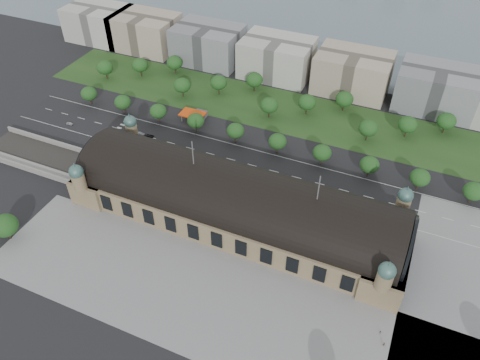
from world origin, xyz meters
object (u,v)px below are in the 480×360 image
at_px(parked_car_1, 130,153).
at_px(bus_mid, 266,182).
at_px(petrol_station, 197,114).
at_px(traffic_car_1, 140,134).
at_px(parked_car_0, 120,145).
at_px(traffic_car_0, 70,123).
at_px(parked_car_4, 201,167).
at_px(bus_west, 228,171).
at_px(pedestrian_2, 380,332).
at_px(traffic_car_4, 278,176).
at_px(parked_car_3, 189,167).
at_px(parked_car_2, 144,151).
at_px(parked_car_5, 222,177).
at_px(parked_car_6, 182,167).
at_px(pedestrian_1, 384,344).
at_px(bus_east, 305,186).
at_px(traffic_car_2, 149,136).
at_px(traffic_car_6, 406,216).

distance_m(parked_car_1, bus_mid, 75.18).
relative_size(petrol_station, traffic_car_1, 3.17).
distance_m(parked_car_0, bus_mid, 84.02).
relative_size(traffic_car_0, bus_mid, 0.34).
xyz_separation_m(traffic_car_0, parked_car_4, (87.13, -5.32, 0.12)).
bearing_deg(parked_car_1, parked_car_0, -146.50).
height_order(parked_car_4, bus_mid, bus_mid).
bearing_deg(bus_west, bus_mid, -85.76).
bearing_deg(parked_car_1, parked_car_4, 62.60).
relative_size(parked_car_1, parked_car_4, 1.09).
bearing_deg(pedestrian_2, parked_car_1, 54.91).
bearing_deg(traffic_car_4, parked_car_3, -76.89).
xyz_separation_m(traffic_car_4, parked_car_1, (-78.33, -13.44, 0.06)).
bearing_deg(parked_car_0, parked_car_1, 42.55).
distance_m(parked_car_2, parked_car_4, 33.81).
distance_m(parked_car_1, parked_car_5, 52.98).
xyz_separation_m(parked_car_5, parked_car_6, (-22.16, -1.21, 0.05)).
height_order(parked_car_3, bus_west, bus_west).
bearing_deg(pedestrian_1, bus_west, 108.15).
bearing_deg(bus_east, parked_car_2, 89.10).
xyz_separation_m(parked_car_4, pedestrian_2, (101.77, -56.86, -0.02)).
xyz_separation_m(parked_car_5, pedestrian_2, (88.81, -54.83, 0.14)).
bearing_deg(traffic_car_2, bus_east, 81.46).
bearing_deg(parked_car_6, bus_east, 59.60).
bearing_deg(bus_mid, traffic_car_2, 87.12).
xyz_separation_m(parked_car_2, parked_car_3, (28.04, -2.23, -0.07)).
bearing_deg(parked_car_4, bus_east, 62.44).
xyz_separation_m(traffic_car_0, traffic_car_1, (42.74, 7.64, 0.03)).
xyz_separation_m(parked_car_1, parked_car_5, (52.94, 1.90, -0.09)).
xyz_separation_m(parked_car_3, bus_east, (59.02, 9.23, 0.81)).
relative_size(parked_car_5, pedestrian_1, 2.49).
xyz_separation_m(traffic_car_1, parked_car_5, (57.35, -15.01, -0.07)).
bearing_deg(traffic_car_0, traffic_car_2, 97.75).
bearing_deg(parked_car_3, traffic_car_6, 69.16).
relative_size(parked_car_4, parked_car_6, 1.01).
xyz_separation_m(traffic_car_1, parked_car_0, (-4.65, -12.97, -0.02)).
bearing_deg(parked_car_1, parked_car_2, 89.46).
bearing_deg(parked_car_1, pedestrian_1, 35.25).
bearing_deg(bus_west, traffic_car_2, 82.36).
height_order(traffic_car_2, bus_east, bus_east).
xyz_separation_m(parked_car_0, pedestrian_2, (150.81, -56.86, 0.09)).
bearing_deg(parked_car_2, traffic_car_1, -174.27).
relative_size(traffic_car_1, pedestrian_2, 2.77).
bearing_deg(pedestrian_1, traffic_car_0, 124.13).
bearing_deg(parked_car_2, parked_car_0, -123.48).
height_order(traffic_car_4, bus_mid, bus_mid).
bearing_deg(bus_west, parked_car_3, 106.24).
xyz_separation_m(parked_car_3, parked_car_5, (18.73, 0.20, -0.05)).
relative_size(petrol_station, pedestrian_1, 7.38).
bearing_deg(bus_west, parked_car_4, 102.29).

